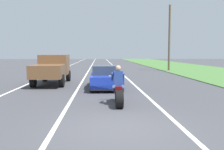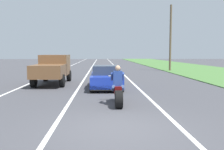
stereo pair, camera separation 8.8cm
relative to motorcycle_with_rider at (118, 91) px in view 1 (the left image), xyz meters
The scene contains 9 objects.
ground_plane 3.14m from the motorcycle_with_rider, 94.41° to the right, with size 160.00×160.00×0.00m, color #424247.
lane_stripe_left_solid 17.85m from the motorcycle_with_rider, 108.42° to the left, with size 0.14×120.00×0.01m, color white.
lane_stripe_right_solid 17.01m from the motorcycle_with_rider, 84.72° to the left, with size 0.14×120.00×0.01m, color white.
lane_stripe_centre_dashed 17.06m from the motorcycle_with_rider, 96.86° to the left, with size 0.14×120.00×0.01m, color white.
grass_verge_right 20.58m from the motorcycle_with_rider, 55.39° to the left, with size 10.00×120.00×0.06m, color #477538.
motorcycle_with_rider is the anchor object (origin of this frame).
sports_car_blue 4.91m from the motorcycle_with_rider, 94.27° to the left, with size 1.84×4.30×1.37m.
pickup_truck_left_lane_brown 8.11m from the motorcycle_with_rider, 119.30° to the left, with size 2.02×4.80×1.98m.
utility_pole_roadside 20.62m from the motorcycle_with_rider, 68.49° to the left, with size 0.24×0.24×7.68m, color brown.
Camera 1 is at (-0.53, -6.85, 2.12)m, focal length 39.76 mm.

